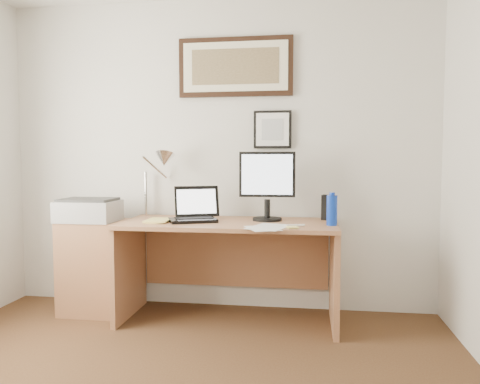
% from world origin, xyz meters
% --- Properties ---
extents(wall_back, '(3.50, 0.02, 2.50)m').
position_xyz_m(wall_back, '(0.00, 2.00, 1.25)').
color(wall_back, silver).
rests_on(wall_back, ground).
extents(side_cabinet, '(0.50, 0.40, 0.73)m').
position_xyz_m(side_cabinet, '(-0.92, 1.68, 0.36)').
color(side_cabinet, '#955F3E').
rests_on(side_cabinet, floor).
extents(water_bottle, '(0.07, 0.07, 0.21)m').
position_xyz_m(water_bottle, '(0.90, 1.55, 0.86)').
color(water_bottle, '#0D31B0').
rests_on(water_bottle, desk).
extents(bottle_cap, '(0.04, 0.04, 0.02)m').
position_xyz_m(bottle_cap, '(0.90, 1.55, 0.97)').
color(bottle_cap, '#0D31B0').
rests_on(bottle_cap, water_bottle).
extents(speaker, '(0.10, 0.10, 0.19)m').
position_xyz_m(speaker, '(0.89, 1.85, 0.85)').
color(speaker, black).
rests_on(speaker, desk).
extents(paper_sheet_a, '(0.28, 0.32, 0.00)m').
position_xyz_m(paper_sheet_a, '(0.43, 1.33, 0.75)').
color(paper_sheet_a, silver).
rests_on(paper_sheet_a, desk).
extents(paper_sheet_b, '(0.33, 0.39, 0.00)m').
position_xyz_m(paper_sheet_b, '(0.47, 1.39, 0.75)').
color(paper_sheet_b, silver).
rests_on(paper_sheet_b, desk).
extents(sticky_pad, '(0.09, 0.09, 0.01)m').
position_xyz_m(sticky_pad, '(0.63, 1.37, 0.76)').
color(sticky_pad, '#FCEE77').
rests_on(sticky_pad, desk).
extents(marker_pen, '(0.14, 0.06, 0.02)m').
position_xyz_m(marker_pen, '(0.65, 1.45, 0.76)').
color(marker_pen, white).
rests_on(marker_pen, desk).
extents(book, '(0.18, 0.24, 0.02)m').
position_xyz_m(book, '(-0.45, 1.55, 0.76)').
color(book, '#EFDD70').
rests_on(book, desk).
extents(desk, '(1.60, 0.70, 0.75)m').
position_xyz_m(desk, '(0.15, 1.72, 0.51)').
color(desk, '#955F3E').
rests_on(desk, floor).
extents(laptop, '(0.41, 0.41, 0.26)m').
position_xyz_m(laptop, '(-0.11, 1.64, 0.81)').
color(laptop, black).
rests_on(laptop, desk).
extents(lcd_monitor, '(0.42, 0.22, 0.52)m').
position_xyz_m(lcd_monitor, '(0.43, 1.73, 1.04)').
color(lcd_monitor, black).
rests_on(lcd_monitor, desk).
extents(printer, '(0.44, 0.34, 0.18)m').
position_xyz_m(printer, '(-0.96, 1.64, 0.82)').
color(printer, '#A5A5A8').
rests_on(printer, side_cabinet).
extents(desk_lamp, '(0.29, 0.27, 0.53)m').
position_xyz_m(desk_lamp, '(-0.41, 1.81, 1.19)').
color(desk_lamp, silver).
rests_on(desk_lamp, desk).
extents(picture_large, '(0.92, 0.04, 0.47)m').
position_xyz_m(picture_large, '(0.15, 1.97, 1.95)').
color(picture_large, black).
rests_on(picture_large, wall_back).
extents(picture_small, '(0.30, 0.03, 0.30)m').
position_xyz_m(picture_small, '(0.45, 1.97, 1.45)').
color(picture_small, black).
rests_on(picture_small, wall_back).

